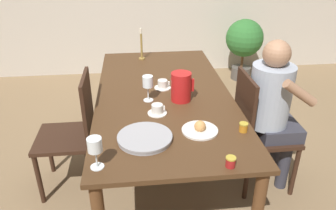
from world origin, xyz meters
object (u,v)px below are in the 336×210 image
red_pitcher (181,87)px  bread_plate (200,129)px  chair_person_side (257,129)px  jam_jar_red (231,161)px  potted_plant (244,41)px  teacup_across (163,85)px  serving_tray (145,138)px  person_seated (273,105)px  chair_opposite (74,131)px  candlestick_tall (142,48)px  jam_jar_amber (243,127)px  wine_glass_water (148,83)px  wine_glass_juice (95,147)px  teacup_near_person (157,110)px

red_pitcher → bread_plate: (0.05, -0.44, -0.09)m
chair_person_side → jam_jar_red: size_ratio=16.19×
jam_jar_red → potted_plant: potted_plant is taller
teacup_across → serving_tray: size_ratio=0.40×
red_pitcher → potted_plant: bearing=60.3°
person_seated → teacup_across: 0.84m
chair_opposite → person_seated: bearing=-95.2°
chair_opposite → bread_plate: (0.86, -0.47, 0.25)m
chair_opposite → person_seated: size_ratio=0.79×
jam_jar_red → chair_person_side: bearing=58.3°
teacup_across → bread_plate: (0.16, -0.66, -0.01)m
person_seated → candlestick_tall: (-0.91, 1.03, 0.14)m
serving_tray → person_seated: bearing=22.5°
person_seated → jam_jar_red: person_seated is taller
jam_jar_red → candlestick_tall: (-0.39, 1.73, 0.08)m
chair_opposite → candlestick_tall: (0.55, 0.90, 0.35)m
red_pitcher → jam_jar_red: 0.82m
jam_jar_amber → person_seated: bearing=46.3°
wine_glass_water → potted_plant: wine_glass_water is taller
teacup_across → red_pitcher: bearing=-64.0°
wine_glass_water → wine_glass_juice: bearing=-112.4°
chair_opposite → wine_glass_juice: size_ratio=5.27×
red_pitcher → jam_jar_red: (0.14, -0.80, -0.07)m
person_seated → red_pitcher: bearing=-99.1°
serving_tray → wine_glass_water: bearing=84.5°
jam_jar_amber → wine_glass_juice: bearing=-163.4°
chair_person_side → wine_glass_water: size_ratio=4.90×
jam_jar_red → potted_plant: bearing=70.2°
teacup_across → serving_tray: teacup_across is taller
teacup_near_person → wine_glass_juice: bearing=-123.4°
person_seated → candlestick_tall: bearing=-138.5°
serving_tray → jam_jar_red: bearing=-34.6°
wine_glass_juice → candlestick_tall: 1.68m
potted_plant → serving_tray: bearing=-119.7°
jam_jar_amber → potted_plant: potted_plant is taller
teacup_near_person → jam_jar_amber: size_ratio=2.26×
chair_opposite → red_pitcher: bearing=-92.0°
chair_opposite → jam_jar_red: 1.28m
bread_plate → jam_jar_amber: (0.26, -0.03, 0.02)m
person_seated → wine_glass_water: bearing=-98.0°
teacup_across → chair_person_side: bearing=-25.1°
candlestick_tall → teacup_near_person: bearing=-86.9°
teacup_near_person → serving_tray: size_ratio=0.40×
person_seated → wine_glass_juice: person_seated is taller
bread_plate → person_seated: bearing=28.6°
wine_glass_juice → jam_jar_red: wine_glass_juice is taller
chair_opposite → wine_glass_water: 0.68m
serving_tray → red_pitcher: bearing=60.2°
teacup_across → person_seated: bearing=-23.1°
jam_jar_amber → red_pitcher: bearing=124.0°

